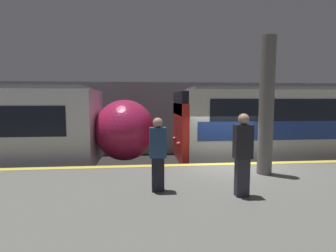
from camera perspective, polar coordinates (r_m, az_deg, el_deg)
name	(u,v)px	position (r m, az deg, el deg)	size (l,w,h in m)	color
ground_plane	(231,192)	(9.30, 13.51, -13.88)	(120.00, 120.00, 0.00)	#282623
platform	(269,211)	(6.84, 21.21, -16.96)	(40.00, 5.32, 1.02)	slate
station_rear_barrier	(193,118)	(15.19, 5.57, 1.73)	(50.00, 0.15, 4.08)	#939399
support_pillar_near	(266,106)	(7.77, 20.64, 4.02)	(0.40, 0.40, 3.81)	slate
person_waiting	(158,153)	(5.97, -2.23, -5.81)	(0.38, 0.24, 1.69)	black
person_walking	(243,153)	(5.87, 15.94, -5.58)	(0.38, 0.24, 1.80)	#2D2D38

